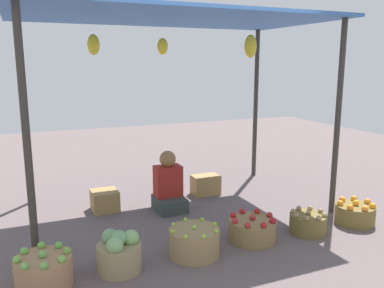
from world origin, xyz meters
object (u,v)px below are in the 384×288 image
Objects in this scene: wooden_crate_near_vendor at (205,185)px; basket_limes at (194,242)px; basket_potatoes at (308,223)px; basket_cabbages at (119,253)px; basket_oranges at (355,213)px; basket_red_apples at (252,229)px; vendor_person at (169,188)px; wooden_crate_stacked_rear at (105,201)px; basket_green_apples at (44,271)px.

basket_limes is at bearing -118.51° from wooden_crate_near_vendor.
basket_cabbages is at bearing 179.98° from basket_potatoes.
basket_cabbages reaches higher than basket_oranges.
basket_limes is 0.99× the size of basket_red_apples.
wooden_crate_near_vendor is (0.70, 0.38, -0.16)m from vendor_person.
vendor_person is 1.71× the size of basket_oranges.
basket_cabbages is at bearing -96.57° from wooden_crate_stacked_rear.
vendor_person is at bearing 145.54° from basket_oranges.
basket_cabbages is 1.21× the size of wooden_crate_stacked_rear.
basket_potatoes is at bearing -0.37° from basket_limes.
basket_oranges is 2.05m from wooden_crate_near_vendor.
basket_green_apples reaches higher than wooden_crate_stacked_rear.
basket_cabbages is 2.83m from basket_oranges.
basket_green_apples is at bearing -141.27° from vendor_person.
basket_green_apples is at bearing -117.70° from wooden_crate_stacked_rear.
wooden_crate_near_vendor is 1.47m from wooden_crate_stacked_rear.
basket_oranges is at bearing -0.14° from basket_potatoes.
vendor_person is 1.61m from basket_cabbages.
basket_oranges reaches higher than basket_red_apples.
basket_green_apples is 1.24× the size of wooden_crate_near_vendor.
vendor_person is 2.29m from basket_oranges.
wooden_crate_stacked_rear is (-1.96, 1.60, 0.02)m from basket_potatoes.
wooden_crate_stacked_rear is (0.18, 1.59, -0.04)m from basket_cabbages.
basket_limes reaches higher than wooden_crate_near_vendor.
basket_oranges reaches higher than basket_potatoes.
basket_oranges is at bearing -0.15° from basket_green_apples.
basket_cabbages is 1.61m from wooden_crate_stacked_rear.
basket_oranges is (0.69, -0.00, 0.01)m from basket_potatoes.
wooden_crate_stacked_rear is at bearing 140.85° from basket_potatoes.
basket_cabbages is 0.81× the size of basket_limes.
wooden_crate_stacked_rear is (0.83, 1.59, -0.00)m from basket_green_apples.
basket_red_apples is at bearing 5.79° from basket_limes.
basket_oranges is 1.35× the size of wooden_crate_stacked_rear.
basket_red_apples is at bearing -96.84° from wooden_crate_near_vendor.
basket_green_apples is 1.18× the size of basket_potatoes.
basket_green_apples is at bearing -178.00° from basket_red_apples.
vendor_person is 1.53× the size of basket_red_apples.
vendor_person reaches higher than basket_red_apples.
basket_cabbages is (0.65, -0.01, 0.03)m from basket_green_apples.
basket_green_apples reaches higher than basket_limes.
basket_oranges reaches higher than wooden_crate_stacked_rear.
basket_potatoes is at bearing -0.02° from basket_cabbages.
wooden_crate_near_vendor is at bearing 61.49° from basket_limes.
basket_potatoes is 1.74m from wooden_crate_near_vendor.
vendor_person reaches higher than basket_cabbages.
basket_oranges is (2.83, -0.00, -0.05)m from basket_cabbages.
basket_cabbages is 0.90× the size of basket_oranges.
vendor_person reaches higher than basket_potatoes.
basket_potatoes is at bearing -0.15° from basket_green_apples.
vendor_person is 2.31× the size of wooden_crate_stacked_rear.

